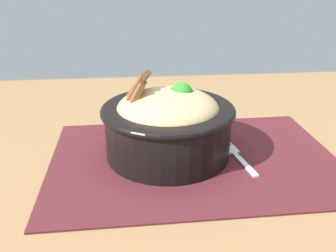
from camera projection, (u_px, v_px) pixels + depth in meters
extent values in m
cube|color=olive|center=(195.00, 157.00, 0.63)|extent=(1.34, 0.94, 0.02)
cube|color=#47191E|center=(194.00, 159.00, 0.60)|extent=(0.47, 0.32, 0.00)
cylinder|color=black|center=(168.00, 130.00, 0.59)|extent=(0.20, 0.20, 0.08)
torus|color=black|center=(168.00, 110.00, 0.58)|extent=(0.22, 0.22, 0.01)
ellipsoid|color=tan|center=(168.00, 109.00, 0.58)|extent=(0.21, 0.21, 0.06)
sphere|color=#278022|center=(181.00, 94.00, 0.58)|extent=(0.04, 0.04, 0.04)
cylinder|color=orange|center=(180.00, 110.00, 0.53)|extent=(0.01, 0.03, 0.01)
cylinder|color=orange|center=(171.00, 98.00, 0.58)|extent=(0.03, 0.01, 0.01)
cylinder|color=orange|center=(172.00, 102.00, 0.57)|extent=(0.03, 0.03, 0.01)
cube|color=brown|center=(137.00, 87.00, 0.58)|extent=(0.05, 0.04, 0.06)
cube|color=brown|center=(135.00, 92.00, 0.58)|extent=(0.04, 0.03, 0.04)
cube|color=brown|center=(134.00, 92.00, 0.56)|extent=(0.04, 0.02, 0.05)
cube|color=brown|center=(135.00, 97.00, 0.55)|extent=(0.03, 0.03, 0.04)
cube|color=silver|center=(246.00, 166.00, 0.57)|extent=(0.02, 0.07, 0.00)
cube|color=silver|center=(236.00, 155.00, 0.60)|extent=(0.01, 0.01, 0.00)
cube|color=silver|center=(231.00, 150.00, 0.62)|extent=(0.03, 0.03, 0.00)
cube|color=silver|center=(229.00, 143.00, 0.64)|extent=(0.01, 0.02, 0.00)
cube|color=silver|center=(226.00, 143.00, 0.64)|extent=(0.01, 0.02, 0.00)
cube|color=silver|center=(223.00, 144.00, 0.64)|extent=(0.01, 0.02, 0.00)
cube|color=silver|center=(220.00, 144.00, 0.64)|extent=(0.01, 0.02, 0.00)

